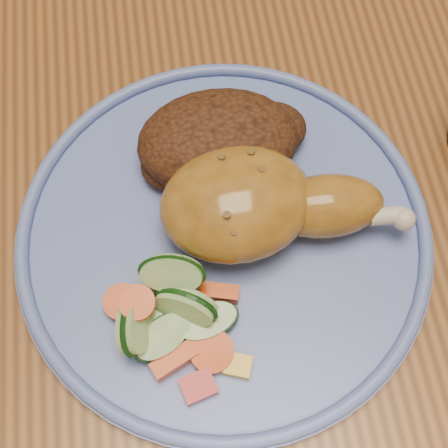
% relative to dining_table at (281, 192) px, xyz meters
% --- Properties ---
extents(ground, '(4.00, 4.00, 0.00)m').
position_rel_dining_table_xyz_m(ground, '(0.00, 0.00, -0.67)').
color(ground, brown).
rests_on(ground, ground).
extents(dining_table, '(0.90, 1.40, 0.75)m').
position_rel_dining_table_xyz_m(dining_table, '(0.00, 0.00, 0.00)').
color(dining_table, brown).
rests_on(dining_table, ground).
extents(plate, '(0.30, 0.30, 0.01)m').
position_rel_dining_table_xyz_m(plate, '(-0.06, -0.07, 0.09)').
color(plate, '#5D72B9').
rests_on(plate, dining_table).
extents(plate_rim, '(0.30, 0.30, 0.01)m').
position_rel_dining_table_xyz_m(plate_rim, '(-0.06, -0.07, 0.10)').
color(plate_rim, '#5D72B9').
rests_on(plate_rim, plate).
extents(chicken_leg, '(0.18, 0.10, 0.06)m').
position_rel_dining_table_xyz_m(chicken_leg, '(-0.04, -0.07, 0.12)').
color(chicken_leg, '#AC7424').
rests_on(chicken_leg, plate).
extents(rice_pilaf, '(0.13, 0.09, 0.05)m').
position_rel_dining_table_xyz_m(rice_pilaf, '(-0.06, -0.01, 0.12)').
color(rice_pilaf, '#482512').
rests_on(rice_pilaf, plate).
extents(vegetable_pile, '(0.09, 0.10, 0.05)m').
position_rel_dining_table_xyz_m(vegetable_pile, '(-0.11, -0.14, 0.11)').
color(vegetable_pile, '#A50A05').
rests_on(vegetable_pile, plate).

